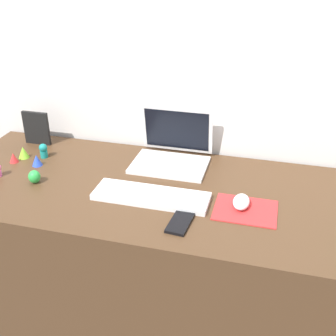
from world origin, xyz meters
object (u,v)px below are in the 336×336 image
(laptop, at_px, (173,149))
(cell_phone, at_px, (180,223))
(toy_figurine_blue, at_px, (37,160))
(toy_figurine_lime, at_px, (23,152))
(keyboard, at_px, (151,196))
(toy_figurine_green, at_px, (34,177))
(mouse, at_px, (241,202))
(toy_figurine_teal, at_px, (43,150))
(toy_figurine_red, at_px, (14,158))
(picture_frame, at_px, (36,128))

(laptop, distance_m, cell_phone, 0.45)
(toy_figurine_blue, distance_m, toy_figurine_lime, 0.10)
(keyboard, height_order, cell_phone, keyboard)
(toy_figurine_green, bearing_deg, laptop, 34.27)
(mouse, relative_size, toy_figurine_green, 1.92)
(cell_phone, bearing_deg, keyboard, 142.41)
(cell_phone, xyz_separation_m, toy_figurine_teal, (-0.67, 0.32, 0.03))
(toy_figurine_lime, bearing_deg, keyboard, -15.89)
(toy_figurine_red, bearing_deg, cell_phone, -18.07)
(cell_phone, xyz_separation_m, picture_frame, (-0.76, 0.44, 0.07))
(cell_phone, bearing_deg, mouse, 44.82)
(keyboard, height_order, toy_figurine_blue, toy_figurine_blue)
(keyboard, distance_m, toy_figurine_teal, 0.57)
(toy_figurine_red, bearing_deg, laptop, 15.96)
(mouse, height_order, toy_figurine_teal, toy_figurine_teal)
(laptop, distance_m, toy_figurine_teal, 0.54)
(toy_figurine_green, height_order, toy_figurine_red, toy_figurine_green)
(keyboard, distance_m, toy_figurine_lime, 0.64)
(toy_figurine_blue, bearing_deg, toy_figurine_lime, 151.73)
(keyboard, bearing_deg, toy_figurine_red, 168.58)
(cell_phone, relative_size, picture_frame, 0.85)
(cell_phone, height_order, toy_figurine_green, toy_figurine_green)
(keyboard, bearing_deg, toy_figurine_teal, 159.45)
(toy_figurine_red, bearing_deg, keyboard, -11.42)
(picture_frame, bearing_deg, toy_figurine_lime, -83.88)
(toy_figurine_blue, height_order, toy_figurine_lime, toy_figurine_lime)
(laptop, xyz_separation_m, cell_phone, (0.13, -0.43, -0.05))
(cell_phone, distance_m, toy_figurine_lime, 0.81)
(toy_figurine_teal, bearing_deg, toy_figurine_lime, -162.67)
(laptop, relative_size, toy_figurine_lime, 6.06)
(toy_figurine_teal, xyz_separation_m, toy_figurine_lime, (-0.08, -0.03, -0.01))
(toy_figurine_blue, xyz_separation_m, toy_figurine_lime, (-0.09, 0.05, 0.00))
(mouse, distance_m, toy_figurine_green, 0.77)
(toy_figurine_lime, bearing_deg, toy_figurine_green, -48.51)
(cell_phone, height_order, toy_figurine_blue, toy_figurine_blue)
(cell_phone, distance_m, toy_figurine_blue, 0.70)
(keyboard, relative_size, mouse, 4.27)
(picture_frame, bearing_deg, toy_figurine_red, -90.38)
(toy_figurine_lime, bearing_deg, toy_figurine_red, -109.54)
(keyboard, bearing_deg, toy_figurine_lime, 164.11)
(keyboard, height_order, mouse, mouse)
(mouse, distance_m, cell_phone, 0.23)
(mouse, xyz_separation_m, toy_figurine_teal, (-0.85, 0.17, 0.01))
(picture_frame, xyz_separation_m, toy_figurine_green, (0.17, -0.32, -0.05))
(picture_frame, bearing_deg, toy_figurine_teal, -51.16)
(keyboard, xyz_separation_m, toy_figurine_teal, (-0.53, 0.20, 0.02))
(keyboard, distance_m, toy_figurine_green, 0.46)
(picture_frame, height_order, toy_figurine_red, picture_frame)
(keyboard, height_order, toy_figurine_teal, toy_figurine_teal)
(laptop, bearing_deg, toy_figurine_lime, -167.77)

